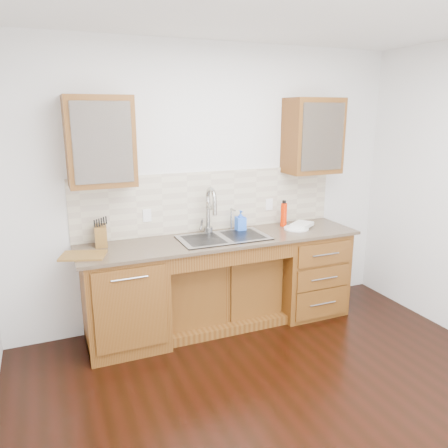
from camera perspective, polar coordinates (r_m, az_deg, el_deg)
name	(u,v)px	position (r m, az deg, el deg)	size (l,w,h in m)	color
ground	(300,420)	(3.44, 9.85, -23.87)	(4.00, 3.50, 0.10)	black
wall_back	(209,186)	(4.37, -2.02, 5.03)	(4.00, 0.10, 2.70)	silver
base_cabinet_left	(124,299)	(4.06, -12.87, -9.53)	(0.70, 0.62, 0.88)	#593014
base_cabinet_center	(219,289)	(4.41, -0.66, -8.44)	(1.20, 0.44, 0.70)	#593014
base_cabinet_right	(305,270)	(4.72, 10.59, -5.95)	(0.70, 0.62, 0.88)	#593014
countertop	(223,239)	(4.13, -0.13, -2.00)	(2.70, 0.65, 0.03)	#84705B
backsplash	(211,201)	(4.34, -1.72, 3.02)	(2.70, 0.02, 0.59)	beige
sink	(224,247)	(4.14, -0.05, -2.98)	(0.84, 0.46, 0.19)	#9E9EA5
faucet	(208,213)	(4.25, -2.12, 1.45)	(0.04, 0.04, 0.40)	#999993
filter_tap	(231,218)	(4.37, 0.92, 0.74)	(0.02, 0.02, 0.24)	#999993
upper_cabinet_left	(100,142)	(3.85, -15.91, 10.32)	(0.55, 0.34, 0.75)	#593014
upper_cabinet_right	(313,136)	(4.60, 11.50, 11.19)	(0.55, 0.34, 0.75)	#593014
outlet_left	(147,215)	(4.17, -10.03, 1.11)	(0.08, 0.01, 0.12)	white
outlet_right	(269,204)	(4.61, 5.92, 2.57)	(0.08, 0.01, 0.12)	white
soap_bottle	(241,221)	(4.35, 2.18, 0.44)	(0.09, 0.10, 0.21)	blue
water_bottle	(284,215)	(4.56, 7.80, 1.21)	(0.07, 0.07, 0.24)	red
plate	(296,228)	(4.49, 9.43, -0.56)	(0.25, 0.25, 0.01)	white
dish_towel	(302,225)	(4.54, 10.14, -0.08)	(0.23, 0.17, 0.04)	silver
knife_block	(101,236)	(4.01, -15.79, -1.47)	(0.10, 0.17, 0.19)	#9C6746
cutting_board	(83,256)	(3.79, -17.93, -3.94)	(0.36, 0.25, 0.02)	brown
cup_left_a	(89,148)	(3.85, -17.21, 9.44)	(0.12, 0.12, 0.10)	silver
cup_left_b	(107,148)	(3.86, -15.01, 9.56)	(0.09, 0.09, 0.09)	white
cup_right_a	(302,142)	(4.54, 10.16, 10.53)	(0.12, 0.12, 0.09)	white
cup_right_b	(322,141)	(4.67, 12.72, 10.50)	(0.10, 0.10, 0.09)	white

